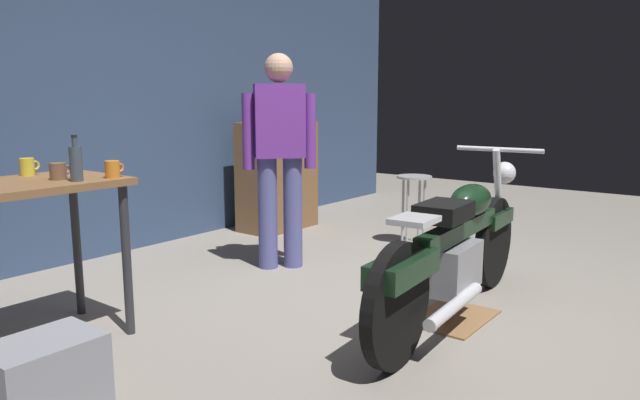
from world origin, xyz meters
The scene contains 12 objects.
ground_plane centered at (0.00, 0.00, 0.00)m, with size 12.00×12.00×0.00m, color gray.
back_wall centered at (0.00, 2.80, 1.55)m, with size 8.00×0.12×3.10m, color #384C70.
motorcycle centered at (0.15, -0.25, 0.45)m, with size 2.19×0.60×1.00m.
person_standing centered at (0.34, 1.33, 0.93)m, with size 0.45×0.42×1.67m.
shop_stool centered at (1.64, 0.85, 0.50)m, with size 0.32×0.32×0.64m.
wooden_dresser centered at (1.39, 2.30, 0.55)m, with size 0.80×0.47×1.10m.
drip_tray centered at (0.14, -0.25, 0.01)m, with size 0.56×0.40×0.01m, color olive.
storage_bin centered at (-1.94, 0.62, 0.17)m, with size 0.44×0.32×0.34m, color gray.
mug_brown_stoneware centered at (-1.45, 1.30, 0.94)m, with size 0.12×0.09×0.09m.
mug_orange_travel centered at (-1.23, 1.14, 0.95)m, with size 0.11×0.08×0.09m.
mug_yellow_tall centered at (-1.47, 1.60, 0.95)m, with size 0.11×0.08×0.10m.
bottle centered at (-1.43, 1.17, 1.00)m, with size 0.06×0.06×0.24m.
Camera 1 is at (-3.02, -1.67, 1.32)m, focal length 32.55 mm.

